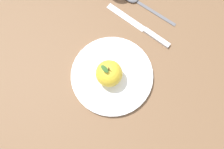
% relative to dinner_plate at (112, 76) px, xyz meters
% --- Properties ---
extents(ground_plane, '(2.40, 2.40, 0.00)m').
position_rel_dinner_plate_xyz_m(ground_plane, '(-0.01, -0.03, -0.01)').
color(ground_plane, brown).
extents(dinner_plate, '(0.22, 0.22, 0.01)m').
position_rel_dinner_plate_xyz_m(dinner_plate, '(0.00, 0.00, 0.00)').
color(dinner_plate, white).
rests_on(dinner_plate, ground_plane).
extents(apple, '(0.07, 0.07, 0.09)m').
position_rel_dinner_plate_xyz_m(apple, '(0.01, 0.00, 0.04)').
color(apple, gold).
rests_on(apple, dinner_plate).
extents(knife, '(0.17, 0.16, 0.01)m').
position_rel_dinner_plate_xyz_m(knife, '(-0.11, -0.13, -0.00)').
color(knife, silver).
rests_on(knife, ground_plane).
extents(spoon, '(0.15, 0.14, 0.01)m').
position_rel_dinner_plate_xyz_m(spoon, '(-0.10, -0.22, -0.00)').
color(spoon, '#59595E').
rests_on(spoon, ground_plane).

